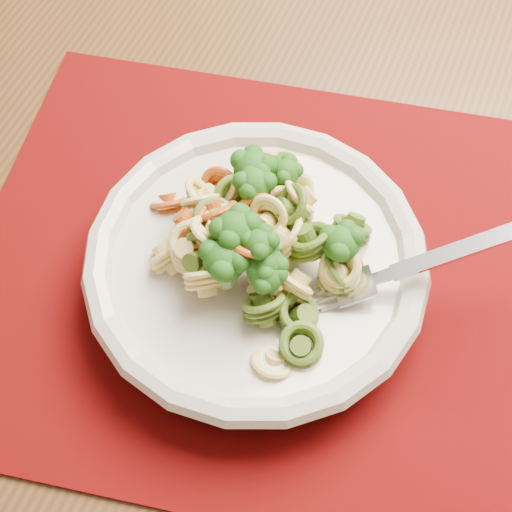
# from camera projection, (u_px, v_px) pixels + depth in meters

# --- Properties ---
(dining_table) EXTENTS (1.62, 1.24, 0.78)m
(dining_table) POSITION_uv_depth(u_px,v_px,m) (284.00, 252.00, 0.64)
(dining_table) COLOR #513317
(dining_table) RESTS_ON ground
(placemat) EXTENTS (0.47, 0.37, 0.00)m
(placemat) POSITION_uv_depth(u_px,v_px,m) (285.00, 272.00, 0.51)
(placemat) COLOR #590503
(placemat) RESTS_ON dining_table
(pasta_bowl) EXTENTS (0.23, 0.23, 0.04)m
(pasta_bowl) POSITION_uv_depth(u_px,v_px,m) (256.00, 265.00, 0.48)
(pasta_bowl) COLOR beige
(pasta_bowl) RESTS_ON placemat
(pasta_broccoli_heap) EXTENTS (0.20, 0.20, 0.06)m
(pasta_broccoli_heap) POSITION_uv_depth(u_px,v_px,m) (256.00, 251.00, 0.47)
(pasta_broccoli_heap) COLOR #EDD975
(pasta_broccoli_heap) RESTS_ON pasta_bowl
(fork) EXTENTS (0.18, 0.09, 0.08)m
(fork) POSITION_uv_depth(u_px,v_px,m) (355.00, 286.00, 0.46)
(fork) COLOR silver
(fork) RESTS_ON pasta_bowl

